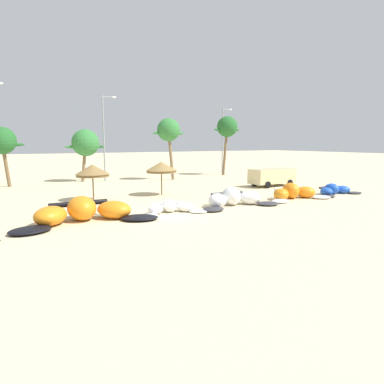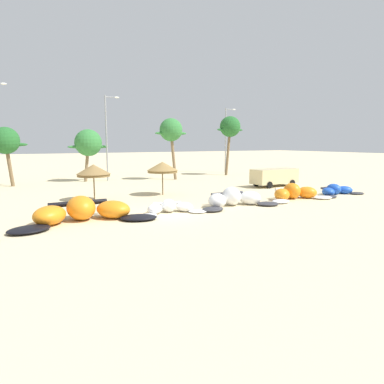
% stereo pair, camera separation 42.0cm
% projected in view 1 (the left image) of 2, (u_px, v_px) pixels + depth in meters
% --- Properties ---
extents(ground_plane, '(260.00, 260.00, 0.00)m').
position_uv_depth(ground_plane, '(167.00, 215.00, 22.41)').
color(ground_plane, beige).
extents(kite_left, '(8.59, 3.94, 1.44)m').
position_uv_depth(kite_left, '(84.00, 212.00, 20.37)').
color(kite_left, black).
rests_on(kite_left, ground).
extents(kite_left_of_center, '(4.81, 2.49, 0.85)m').
position_uv_depth(kite_left_of_center, '(171.00, 208.00, 22.96)').
color(kite_left_of_center, white).
rests_on(kite_left_of_center, ground).
extents(kite_center, '(6.59, 3.11, 1.35)m').
position_uv_depth(kite_center, '(234.00, 199.00, 25.38)').
color(kite_center, '#333338').
rests_on(kite_center, ground).
extents(kite_right_of_center, '(6.19, 2.98, 1.29)m').
position_uv_depth(kite_right_of_center, '(294.00, 193.00, 28.49)').
color(kite_right_of_center, white).
rests_on(kite_right_of_center, ground).
extents(kite_right, '(5.28, 2.57, 0.95)m').
position_uv_depth(kite_right, '(334.00, 190.00, 31.00)').
color(kite_right, '#333338').
rests_on(kite_right, ground).
extents(beach_umbrella_near_van, '(2.67, 2.67, 2.86)m').
position_uv_depth(beach_umbrella_near_van, '(93.00, 171.00, 27.55)').
color(beach_umbrella_near_van, brown).
rests_on(beach_umbrella_near_van, ground).
extents(beach_umbrella_middle, '(2.70, 2.70, 2.91)m').
position_uv_depth(beach_umbrella_middle, '(161.00, 167.00, 30.32)').
color(beach_umbrella_middle, brown).
rests_on(beach_umbrella_middle, ground).
extents(parked_van, '(5.23, 2.37, 1.84)m').
position_uv_depth(parked_van, '(271.00, 176.00, 36.62)').
color(parked_van, beige).
rests_on(parked_van, ground).
extents(palm_left, '(4.17, 2.78, 6.15)m').
position_uv_depth(palm_left, '(2.00, 141.00, 35.58)').
color(palm_left, brown).
rests_on(palm_left, ground).
extents(palm_left_of_gap, '(4.69, 3.13, 6.09)m').
position_uv_depth(palm_left_of_gap, '(85.00, 143.00, 40.60)').
color(palm_left_of_gap, '#7F6647').
rests_on(palm_left_of_gap, ground).
extents(palm_center_left, '(4.17, 2.78, 7.46)m').
position_uv_depth(palm_center_left, '(169.00, 131.00, 42.32)').
color(palm_center_left, '#7F6647').
rests_on(palm_center_left, ground).
extents(palm_center_right, '(4.30, 2.87, 8.15)m').
position_uv_depth(palm_center_right, '(227.00, 128.00, 48.62)').
color(palm_center_right, brown).
rests_on(palm_center_right, ground).
extents(lamppost_east_center, '(1.76, 0.24, 9.97)m').
position_uv_depth(lamppost_east_center, '(105.00, 134.00, 41.13)').
color(lamppost_east_center, gray).
rests_on(lamppost_east_center, ground).
extents(lamppost_east, '(1.82, 0.24, 9.62)m').
position_uv_depth(lamppost_east, '(223.00, 137.00, 52.89)').
color(lamppost_east, gray).
rests_on(lamppost_east, ground).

